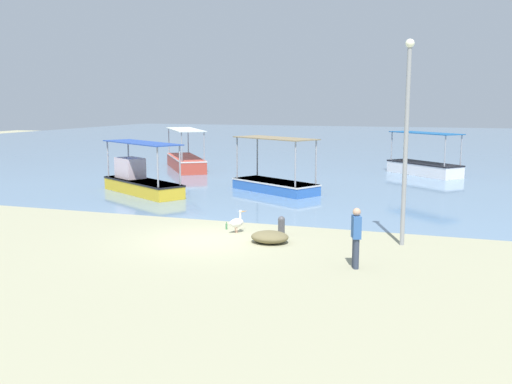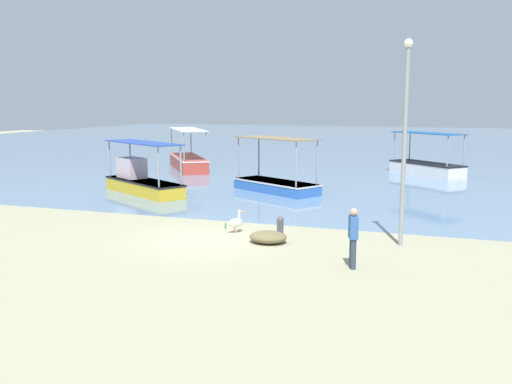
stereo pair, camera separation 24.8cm
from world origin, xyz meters
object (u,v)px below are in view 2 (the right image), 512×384
(fisherman_standing, at_px, (353,236))
(glass_bottle, at_px, (226,226))
(fishing_boat_far_right, at_px, (276,182))
(net_pile, at_px, (268,237))
(fishing_boat_near_left, at_px, (188,161))
(lamp_post, at_px, (405,133))
(fishing_boat_far_left, at_px, (427,166))
(pelican, at_px, (236,222))
(mooring_bollard, at_px, (280,225))
(fishing_boat_near_right, at_px, (141,180))

(fisherman_standing, relative_size, glass_bottle, 6.26)
(fishing_boat_far_right, bearing_deg, net_pile, -74.23)
(fishing_boat_near_left, xyz_separation_m, net_pile, (11.61, -18.03, -0.39))
(fisherman_standing, height_order, glass_bottle, fisherman_standing)
(lamp_post, bearing_deg, net_pile, -165.53)
(fishing_boat_far_left, height_order, fisherman_standing, fishing_boat_far_left)
(fisherman_standing, distance_m, net_pile, 3.74)
(pelican, distance_m, glass_bottle, 0.72)
(mooring_bollard, bearing_deg, fishing_boat_far_left, 78.09)
(mooring_bollard, relative_size, net_pile, 0.54)
(mooring_bollard, bearing_deg, glass_bottle, 173.17)
(net_pile, height_order, glass_bottle, net_pile)
(pelican, bearing_deg, fishing_boat_far_right, 98.53)
(glass_bottle, bearing_deg, fisherman_standing, -33.26)
(mooring_bollard, relative_size, glass_bottle, 2.49)
(pelican, bearing_deg, fisherman_standing, -32.98)
(lamp_post, relative_size, glass_bottle, 23.89)
(fishing_boat_far_right, distance_m, fisherman_standing, 13.72)
(fishing_boat_near_right, distance_m, pelican, 10.23)
(fishing_boat_near_right, xyz_separation_m, net_pile, (9.22, -7.73, -0.46))
(fishing_boat_near_left, xyz_separation_m, fishing_boat_far_right, (8.69, -7.68, -0.08))
(pelican, xyz_separation_m, lamp_post, (5.64, 0.06, 3.21))
(pelican, relative_size, mooring_bollard, 1.19)
(fishing_boat_near_left, distance_m, fishing_boat_far_right, 11.60)
(mooring_bollard, bearing_deg, fishing_boat_far_right, 107.99)
(fishing_boat_near_right, distance_m, mooring_bollard, 11.40)
(fishing_boat_near_right, relative_size, lamp_post, 0.86)
(fishing_boat_far_right, bearing_deg, fishing_boat_near_left, 138.53)
(fishing_boat_far_left, xyz_separation_m, net_pile, (-4.03, -19.95, -0.37))
(fishing_boat_near_left, height_order, lamp_post, lamp_post)
(fishing_boat_far_left, xyz_separation_m, fisherman_standing, (-0.94, -21.93, 0.35))
(lamp_post, xyz_separation_m, glass_bottle, (-6.18, 0.33, -3.48))
(fishing_boat_far_right, bearing_deg, fishing_boat_far_left, 54.08)
(lamp_post, relative_size, net_pile, 5.19)
(fishing_boat_far_left, bearing_deg, pelican, -106.35)
(fishing_boat_near_left, bearing_deg, fishing_boat_far_right, -41.47)
(fishing_boat_near_right, bearing_deg, mooring_bollard, -35.37)
(mooring_bollard, bearing_deg, net_pile, -93.36)
(fisherman_standing, relative_size, net_pile, 1.36)
(fishing_boat_near_right, distance_m, net_pile, 12.05)
(fishing_boat_near_left, height_order, fishing_boat_far_right, fishing_boat_far_right)
(fishing_boat_near_right, xyz_separation_m, fishing_boat_far_left, (13.26, 12.21, -0.10))
(lamp_post, bearing_deg, glass_bottle, 176.90)
(net_pile, distance_m, glass_bottle, 2.50)
(fishing_boat_far_left, distance_m, mooring_bollard, 19.22)
(fishing_boat_near_left, distance_m, net_pile, 21.45)
(fishing_boat_near_left, bearing_deg, net_pile, -57.21)
(pelican, bearing_deg, lamp_post, 0.57)
(fishing_boat_near_right, relative_size, pelican, 6.96)
(fisherman_standing, bearing_deg, fishing_boat_near_left, 126.31)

